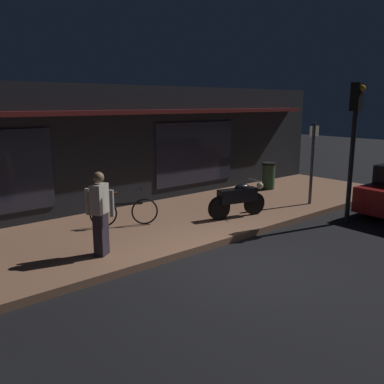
# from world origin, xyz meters

# --- Properties ---
(ground_plane) EXTENTS (60.00, 60.00, 0.00)m
(ground_plane) POSITION_xyz_m (0.00, 0.00, 0.00)
(ground_plane) COLOR black
(sidewalk_slab) EXTENTS (18.00, 4.00, 0.15)m
(sidewalk_slab) POSITION_xyz_m (0.00, 3.00, 0.07)
(sidewalk_slab) COLOR #8C6047
(sidewalk_slab) RESTS_ON ground_plane
(storefront_building) EXTENTS (18.00, 3.30, 3.60)m
(storefront_building) POSITION_xyz_m (0.00, 6.39, 1.80)
(storefront_building) COLOR black
(storefront_building) RESTS_ON ground_plane
(motorcycle) EXTENTS (1.68, 0.65, 0.97)m
(motorcycle) POSITION_xyz_m (2.17, 2.07, 0.65)
(motorcycle) COLOR black
(motorcycle) RESTS_ON sidewalk_slab
(bicycle_parked) EXTENTS (1.50, 0.79, 0.91)m
(bicycle_parked) POSITION_xyz_m (-0.55, 3.31, 0.51)
(bicycle_parked) COLOR black
(bicycle_parked) RESTS_ON sidewalk_slab
(person_bystander) EXTENTS (0.44, 0.56, 1.67)m
(person_bystander) POSITION_xyz_m (-1.92, 1.89, 1.03)
(person_bystander) COLOR #28232D
(person_bystander) RESTS_ON sidewalk_slab
(sign_post) EXTENTS (0.44, 0.09, 2.40)m
(sign_post) POSITION_xyz_m (4.86, 1.68, 1.51)
(sign_post) COLOR #47474C
(sign_post) RESTS_ON sidewalk_slab
(trash_bin) EXTENTS (0.48, 0.48, 0.93)m
(trash_bin) POSITION_xyz_m (5.61, 3.89, 0.62)
(trash_bin) COLOR #2D4C33
(trash_bin) RESTS_ON sidewalk_slab
(traffic_light_pole) EXTENTS (0.24, 0.33, 3.60)m
(traffic_light_pole) POSITION_xyz_m (4.37, 0.19, 2.48)
(traffic_light_pole) COLOR black
(traffic_light_pole) RESTS_ON ground_plane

